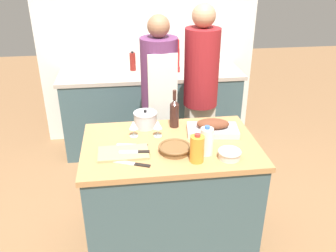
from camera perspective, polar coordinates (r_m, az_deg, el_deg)
ground_plane at (r=3.06m, az=0.30°, el=-17.44°), size 12.00×12.00×0.00m
kitchen_island at (r=2.77m, az=0.33°, el=-10.80°), size 1.24×0.80×0.88m
back_counter at (r=4.12m, az=-2.60°, el=2.55°), size 2.01×0.60×0.92m
back_wall at (r=4.21m, az=-3.27°, el=14.70°), size 2.51×0.10×2.55m
roasting_pan at (r=2.68m, az=7.17°, el=-0.28°), size 0.40×0.26×0.11m
wicker_basket at (r=2.42m, az=1.10°, el=-3.61°), size 0.22×0.22×0.05m
cutting_board at (r=2.42m, az=-7.18°, el=-4.33°), size 0.34×0.20×0.02m
stock_pot at (r=2.75m, az=-3.64°, el=1.06°), size 0.18×0.18×0.14m
mixing_bowl at (r=2.38m, az=9.84°, el=-4.41°), size 0.15×0.15×0.06m
juice_jug at (r=2.29m, az=4.67°, el=-3.65°), size 0.09×0.09×0.20m
milk_jug at (r=2.38m, az=6.21°, el=-2.42°), size 0.09×0.09×0.21m
wine_bottle_green at (r=2.73m, az=1.03°, el=2.17°), size 0.07×0.07×0.30m
wine_glass_left at (r=2.60m, az=-5.57°, el=0.09°), size 0.07×0.07×0.12m
wine_glass_right at (r=2.59m, az=-1.67°, el=0.16°), size 0.07×0.07×0.13m
knife_chef at (r=2.31m, az=-5.88°, el=-6.01°), size 0.26×0.13×0.01m
knife_paring at (r=2.40m, az=-5.24°, el=-4.15°), size 0.21×0.05×0.01m
knife_bread at (r=2.52m, az=-5.56°, el=-3.08°), size 0.22×0.07×0.01m
stand_mixer at (r=3.96m, az=0.49°, el=10.86°), size 0.18×0.14×0.35m
condiment_bottle_tall at (r=4.07m, az=3.45°, el=10.22°), size 0.07×0.07×0.17m
condiment_bottle_short at (r=4.01m, az=-5.68°, el=10.24°), size 0.07×0.07×0.21m
person_cook_aproned at (r=3.25m, az=-1.38°, el=4.63°), size 0.33×0.34×1.65m
person_cook_guest at (r=3.28m, az=5.26°, el=5.74°), size 0.31×0.31×1.73m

